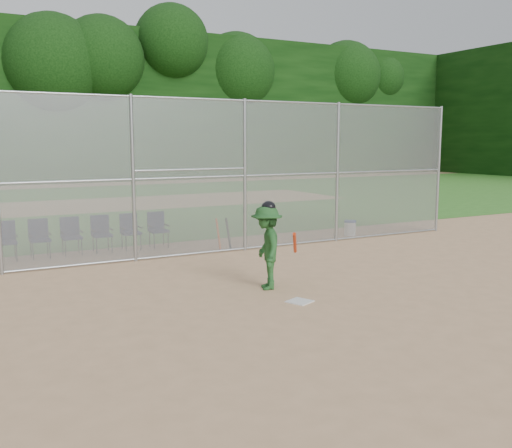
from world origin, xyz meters
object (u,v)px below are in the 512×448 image
water_cooler (350,228)px  batter_at_plate (267,247)px  chair_0 (6,241)px  home_plate (300,301)px

water_cooler → batter_at_plate: bearing=-140.9°
water_cooler → chair_0: 9.79m
batter_at_plate → water_cooler: bearing=39.1°
home_plate → chair_0: size_ratio=0.41×
water_cooler → chair_0: size_ratio=0.49×
chair_0 → home_plate: bearing=-55.9°
water_cooler → chair_0: (-9.74, 0.92, 0.24)m
home_plate → chair_0: (-4.37, 6.45, 0.47)m
water_cooler → chair_0: chair_0 is taller
batter_at_plate → water_cooler: 7.02m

